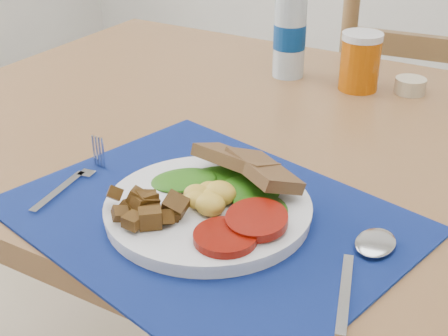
% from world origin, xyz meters
% --- Properties ---
extents(table, '(1.40, 0.90, 0.75)m').
position_xyz_m(table, '(0.00, 0.20, 0.67)').
color(table, brown).
rests_on(table, ground).
extents(chair_far, '(0.49, 0.47, 1.20)m').
position_xyz_m(chair_far, '(0.04, 0.88, 0.60)').
color(chair_far, brown).
rests_on(chair_far, ground).
extents(placemat, '(0.56, 0.48, 0.00)m').
position_xyz_m(placemat, '(-0.02, -0.08, 0.75)').
color(placemat, black).
rests_on(placemat, table).
extents(breakfast_plate, '(0.26, 0.26, 0.06)m').
position_xyz_m(breakfast_plate, '(-0.02, -0.09, 0.77)').
color(breakfast_plate, silver).
rests_on(breakfast_plate, placemat).
extents(fork, '(0.03, 0.16, 0.00)m').
position_xyz_m(fork, '(-0.22, -0.10, 0.76)').
color(fork, '#B2B5BA').
rests_on(fork, placemat).
extents(spoon, '(0.05, 0.20, 0.01)m').
position_xyz_m(spoon, '(0.19, -0.07, 0.76)').
color(spoon, '#B2B5BA').
rests_on(spoon, placemat).
extents(water_bottle, '(0.06, 0.06, 0.22)m').
position_xyz_m(water_bottle, '(-0.16, 0.45, 0.85)').
color(water_bottle, '#ADBFCC').
rests_on(water_bottle, table).
extents(juice_glass, '(0.07, 0.07, 0.10)m').
position_xyz_m(juice_glass, '(-0.01, 0.45, 0.80)').
color(juice_glass, '#AE4D04').
rests_on(juice_glass, table).
extents(ramekin, '(0.06, 0.06, 0.03)m').
position_xyz_m(ramekin, '(0.08, 0.48, 0.76)').
color(ramekin, '#C3B38F').
rests_on(ramekin, table).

